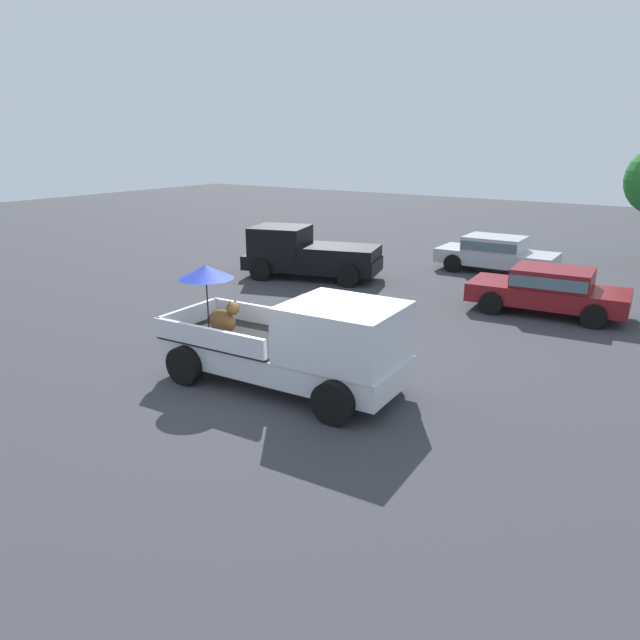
{
  "coord_description": "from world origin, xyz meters",
  "views": [
    {
      "loc": [
        7.01,
        -8.96,
        4.86
      ],
      "look_at": [
        0.11,
        1.19,
        1.1
      ],
      "focal_mm": 33.61,
      "sensor_mm": 36.0,
      "label": 1
    }
  ],
  "objects_px": {
    "pickup_truck_main": "(299,343)",
    "parked_sedan_near": "(549,288)",
    "pickup_truck_red": "(306,253)",
    "parked_sedan_far": "(496,252)"
  },
  "relations": [
    {
      "from": "pickup_truck_main",
      "to": "parked_sedan_far",
      "type": "height_order",
      "value": "pickup_truck_main"
    },
    {
      "from": "pickup_truck_red",
      "to": "parked_sedan_near",
      "type": "distance_m",
      "value": 8.39
    },
    {
      "from": "pickup_truck_red",
      "to": "parked_sedan_near",
      "type": "xyz_separation_m",
      "value": [
        8.39,
        0.12,
        -0.13
      ]
    },
    {
      "from": "parked_sedan_near",
      "to": "parked_sedan_far",
      "type": "distance_m",
      "value": 5.58
    },
    {
      "from": "pickup_truck_main",
      "to": "parked_sedan_far",
      "type": "xyz_separation_m",
      "value": [
        -0.4,
        12.98,
        -0.22
      ]
    },
    {
      "from": "pickup_truck_main",
      "to": "pickup_truck_red",
      "type": "bearing_deg",
      "value": 121.45
    },
    {
      "from": "pickup_truck_main",
      "to": "parked_sedan_near",
      "type": "xyz_separation_m",
      "value": [
        2.7,
        8.35,
        -0.22
      ]
    },
    {
      "from": "pickup_truck_main",
      "to": "parked_sedan_near",
      "type": "height_order",
      "value": "pickup_truck_main"
    },
    {
      "from": "pickup_truck_main",
      "to": "pickup_truck_red",
      "type": "xyz_separation_m",
      "value": [
        -5.69,
        8.23,
        -0.09
      ]
    },
    {
      "from": "pickup_truck_red",
      "to": "parked_sedan_near",
      "type": "height_order",
      "value": "pickup_truck_red"
    }
  ]
}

